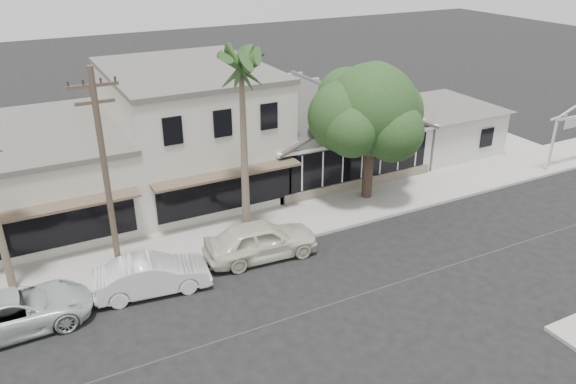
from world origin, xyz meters
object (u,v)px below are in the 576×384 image
utility_pole (106,177)px  car_0 (261,240)px  car_2 (15,312)px  car_1 (152,275)px  shade_tree (368,111)px

utility_pole → car_0: utility_pole is taller
car_0 → car_2: (-10.00, -0.44, -0.12)m
car_0 → car_1: size_ratio=1.10×
car_0 → car_1: car_0 is taller
car_1 → car_2: 5.00m
car_1 → shade_tree: shade_tree is taller
utility_pole → shade_tree: bearing=9.8°
utility_pole → shade_tree: (13.61, 2.36, 0.08)m
car_0 → shade_tree: bearing=-63.8°
utility_pole → shade_tree: size_ratio=1.22×
car_0 → car_1: 5.02m
shade_tree → car_0: bearing=-158.0°
shade_tree → car_1: bearing=-164.6°
car_1 → car_2: car_1 is taller
utility_pole → car_2: utility_pole is taller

